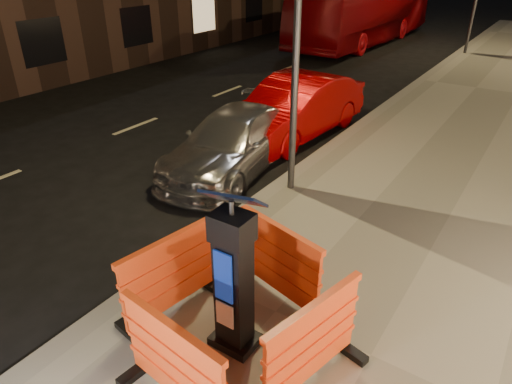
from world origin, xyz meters
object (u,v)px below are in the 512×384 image
Objects in this scene: barrier_kerbside at (170,276)px; car_silver at (233,168)px; parking_kiosk at (233,276)px; barrier_back at (279,263)px; bus_doubledecker at (362,43)px; car_red at (294,136)px; barrier_front at (174,366)px; barrier_bldgside at (312,344)px.

car_silver is at bearing 36.43° from barrier_kerbside.
car_silver is (-2.98, 4.01, -1.10)m from parking_kiosk.
bus_doubledecker is at bearing 123.52° from barrier_back.
car_red is at bearing -73.53° from bus_doubledecker.
parking_kiosk is 0.17× the size of bus_doubledecker.
barrier_kerbside reaches higher than car_red.
barrier_front is at bearing -71.25° from bus_doubledecker.
bus_doubledecker is (-6.32, 19.32, -1.10)m from parking_kiosk.
bus_doubledecker is at bearing 25.07° from barrier_kerbside.
barrier_front and barrier_bldgside have the same top height.
car_silver is at bearing 127.57° from barrier_front.
parking_kiosk is 1.40× the size of barrier_front.
barrier_back is at bearing -53.64° from car_silver.
barrier_bldgside is at bearing 51.54° from barrier_front.
barrier_kerbside is at bearing 103.54° from barrier_bldgside.
barrier_kerbside is 1.00× the size of barrier_bldgside.
barrier_back is at bearing -58.31° from car_red.
barrier_kerbside is at bearing 141.54° from barrier_front.
parking_kiosk is 0.44× the size of car_red.
car_silver is 0.37× the size of bus_doubledecker.
bus_doubledecker reaches higher than barrier_bldgside.
bus_doubledecker is at bearing 119.65° from parking_kiosk.
parking_kiosk is 1.04m from barrier_front.
barrier_kerbside is 0.31× the size of car_red.
barrier_back is 0.33× the size of car_silver.
car_red is (-1.89, 6.39, -0.68)m from barrier_kerbside.
bus_doubledecker is at bearing 34.16° from barrier_bldgside.
barrier_back and barrier_kerbside have the same top height.
barrier_back is at bearing 58.54° from barrier_bldgside.
barrier_back is at bearing -35.46° from barrier_kerbside.
barrier_back is 6.18m from car_red.
car_silver is at bearing -89.27° from car_red.
parking_kiosk is at bearing -61.92° from car_red.
car_red is at bearing 26.06° from barrier_kerbside.
parking_kiosk reaches higher than barrier_front.
parking_kiosk is at bearing -61.26° from car_silver.
parking_kiosk reaches higher than car_red.
bus_doubledecker reaches higher than car_silver.
barrier_front is 21.24m from bus_doubledecker.
barrier_kerbside is (-0.95, 0.00, -0.42)m from parking_kiosk.
barrier_front is 1.00× the size of barrier_bldgside.
barrier_bldgside is 0.31× the size of car_red.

